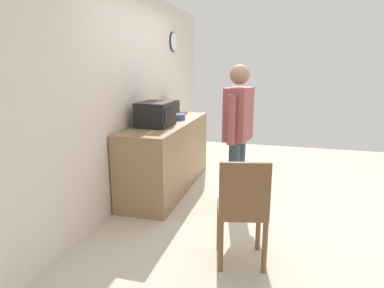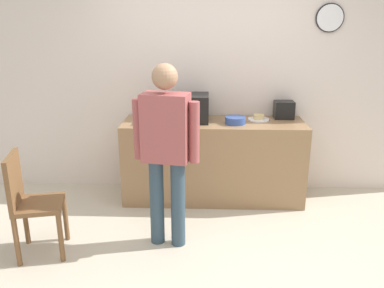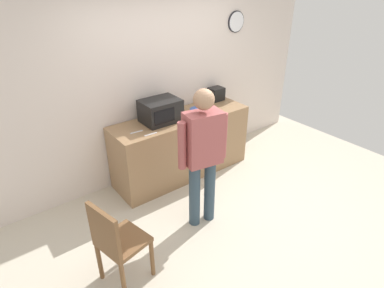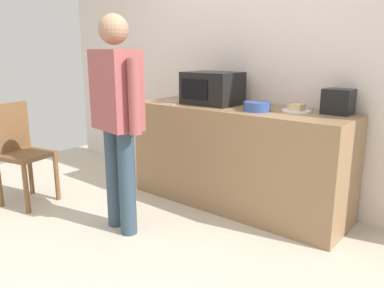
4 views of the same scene
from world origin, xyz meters
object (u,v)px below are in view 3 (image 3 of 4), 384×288
Objects in this scene: spoon_utensil at (151,134)px; wooden_chair at (116,241)px; sandwich_plate at (205,105)px; fork_utensil at (136,132)px; person_standing at (203,150)px; microwave at (160,111)px; salad_bowl at (198,111)px; toaster at (216,94)px.

wooden_chair is at bearing -134.70° from spoon_utensil.
fork_utensil is (-1.25, -0.17, -0.02)m from sandwich_plate.
sandwich_plate is at bearing 49.67° from person_standing.
spoon_utensil is at bearing -140.09° from microwave.
toaster reaches higher than salad_bowl.
microwave is 0.83m from sandwich_plate.
salad_bowl reaches higher than wooden_chair.
fork_utensil is at bearing 179.93° from salad_bowl.
fork_utensil is 0.10× the size of person_standing.
person_standing is (-0.94, -1.11, 0.03)m from sandwich_plate.
microwave reaches higher than spoon_utensil.
microwave reaches higher than wooden_chair.
toaster is at bearing 9.79° from fork_utensil.
person_standing is at bearing -130.33° from sandwich_plate.
person_standing reaches higher than wooden_chair.
spoon_utensil is at bearing -56.35° from fork_utensil.
person_standing is at bearing -135.75° from toaster.
salad_bowl is (0.54, -0.10, -0.11)m from microwave.
toaster is 1.57m from fork_utensil.
fork_utensil is at bearing -166.37° from microwave.
salad_bowl reaches higher than sandwich_plate.
wooden_chair is at bearing -169.76° from person_standing.
person_standing reaches higher than toaster.
sandwich_plate is at bearing 16.19° from spoon_utensil.
toaster is at bearing 18.36° from sandwich_plate.
sandwich_plate is 1.07× the size of salad_bowl.
person_standing is 1.78× the size of wooden_chair.
salad_bowl is at bearing -10.88° from microwave.
toaster is (1.12, 0.16, -0.05)m from microwave.
person_standing is (-0.12, -1.04, -0.09)m from microwave.
microwave is at bearing 44.06° from wooden_chair.
spoon_utensil is 0.10× the size of person_standing.
microwave is 2.23× the size of salad_bowl.
sandwich_plate is 0.32m from salad_bowl.
toaster is at bearing 8.31° from microwave.
fork_utensil is at bearing -172.34° from sandwich_plate.
fork_utensil is 0.20m from spoon_utensil.
toaster is at bearing 44.25° from person_standing.
sandwich_plate reaches higher than fork_utensil.
salad_bowl is (-0.27, -0.17, 0.02)m from sandwich_plate.
sandwich_plate is 1.42× the size of spoon_utensil.
microwave is at bearing 13.63° from fork_utensil.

